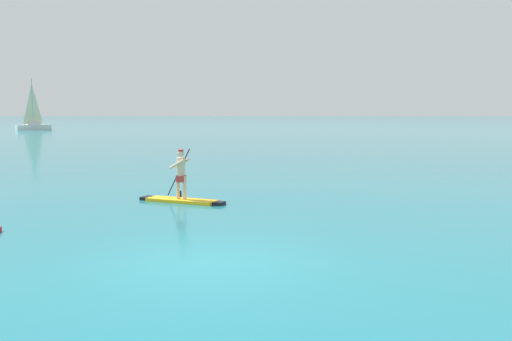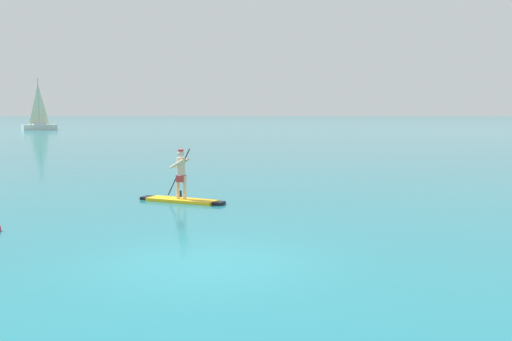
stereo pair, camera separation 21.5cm
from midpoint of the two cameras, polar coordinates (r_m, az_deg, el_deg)
ground at (r=11.06m, az=-4.69°, el=-9.38°), size 440.00×440.00×0.00m
paddleboarder_mid_center at (r=18.19m, az=-7.25°, el=-2.00°), size 2.91×1.49×1.73m
sailboat_left_horizon at (r=85.71m, az=-21.06°, el=4.58°), size 4.27×4.05×7.28m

